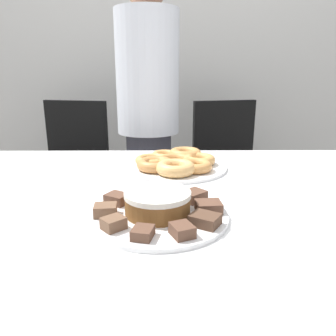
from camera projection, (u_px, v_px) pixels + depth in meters
wall_back at (170, 36)px, 2.32m from camera, size 8.00×0.05×2.60m
table at (177, 218)px, 0.92m from camera, size 1.78×1.08×0.72m
person_standing at (148, 118)px, 1.69m from camera, size 0.31×0.31×1.55m
office_chair_left at (69, 182)px, 1.94m from camera, size 0.53×0.53×0.89m
office_chair_right at (232, 182)px, 1.95m from camera, size 0.54×0.54×0.89m
plate_cake at (158, 215)px, 0.76m from camera, size 0.33×0.33×0.01m
plate_donuts at (175, 167)px, 1.15m from camera, size 0.36×0.36×0.01m
frosted_cake at (158, 202)px, 0.75m from camera, size 0.15×0.15×0.05m
lamington_0 at (117, 199)px, 0.81m from camera, size 0.07×0.07×0.02m
lamington_1 at (105, 210)px, 0.74m from camera, size 0.05×0.05×0.03m
lamington_2 at (114, 223)px, 0.68m from camera, size 0.06×0.06×0.03m
lamington_3 at (143, 233)px, 0.64m from camera, size 0.05×0.05×0.02m
lamington_4 at (180, 230)px, 0.65m from camera, size 0.06×0.06×0.02m
lamington_5 at (205, 220)px, 0.70m from camera, size 0.08×0.07×0.02m
lamington_6 at (208, 207)px, 0.76m from camera, size 0.06×0.05×0.02m
lamington_7 at (194, 196)px, 0.83m from camera, size 0.07×0.07×0.03m
lamington_8 at (169, 192)px, 0.87m from camera, size 0.05×0.06×0.02m
lamington_9 at (141, 193)px, 0.86m from camera, size 0.06×0.06×0.02m
donut_0 at (175, 161)px, 1.15m from camera, size 0.13×0.13×0.03m
donut_1 at (155, 164)px, 1.10m from camera, size 0.13×0.13×0.04m
donut_2 at (175, 168)px, 1.05m from camera, size 0.13×0.13×0.04m
donut_3 at (195, 166)px, 1.08m from camera, size 0.11×0.11×0.03m
donut_4 at (199, 160)px, 1.16m from camera, size 0.12×0.12×0.03m
donut_5 at (185, 154)px, 1.23m from camera, size 0.12×0.12×0.04m
donut_6 at (165, 155)px, 1.24m from camera, size 0.10×0.10×0.03m
donut_7 at (152, 160)px, 1.17m from camera, size 0.12×0.12×0.03m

